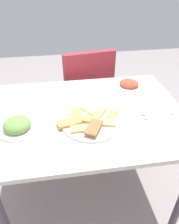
# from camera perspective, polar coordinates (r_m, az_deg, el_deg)

# --- Properties ---
(ground_plane) EXTENTS (6.00, 6.00, 0.00)m
(ground_plane) POSITION_cam_1_polar(r_m,az_deg,el_deg) (1.76, -0.22, -20.51)
(ground_plane) COLOR gray
(dining_table) EXTENTS (1.08, 0.82, 0.75)m
(dining_table) POSITION_cam_1_polar(r_m,az_deg,el_deg) (1.27, -0.28, -3.39)
(dining_table) COLOR silver
(dining_table) RESTS_ON ground_plane
(dining_chair) EXTENTS (0.48, 0.48, 0.90)m
(dining_chair) POSITION_cam_1_polar(r_m,az_deg,el_deg) (1.90, -0.98, 5.10)
(dining_chair) COLOR #A12832
(dining_chair) RESTS_ON ground_plane
(pide_platter) EXTENTS (0.34, 0.32, 0.04)m
(pide_platter) POSITION_cam_1_polar(r_m,az_deg,el_deg) (1.14, 0.26, -2.41)
(pide_platter) COLOR white
(pide_platter) RESTS_ON dining_table
(salad_plate_greens) EXTENTS (0.20, 0.20, 0.07)m
(salad_plate_greens) POSITION_cam_1_polar(r_m,az_deg,el_deg) (1.15, -18.31, -3.38)
(salad_plate_greens) COLOR white
(salad_plate_greens) RESTS_ON dining_table
(salad_plate_rice) EXTENTS (0.22, 0.22, 0.05)m
(salad_plate_rice) POSITION_cam_1_polar(r_m,az_deg,el_deg) (1.49, 10.28, 7.04)
(salad_plate_rice) COLOR white
(salad_plate_rice) RESTS_ON dining_table
(paper_napkin) EXTENTS (0.15, 0.15, 0.00)m
(paper_napkin) POSITION_cam_1_polar(r_m,az_deg,el_deg) (1.24, 17.53, -1.12)
(paper_napkin) COLOR white
(paper_napkin) RESTS_ON dining_table
(fork) EXTENTS (0.17, 0.02, 0.00)m
(fork) POSITION_cam_1_polar(r_m,az_deg,el_deg) (1.23, 17.89, -1.46)
(fork) COLOR silver
(fork) RESTS_ON paper_napkin
(spoon) EXTENTS (0.19, 0.03, 0.00)m
(spoon) POSITION_cam_1_polar(r_m,az_deg,el_deg) (1.25, 17.24, -0.50)
(spoon) COLOR silver
(spoon) RESTS_ON paper_napkin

